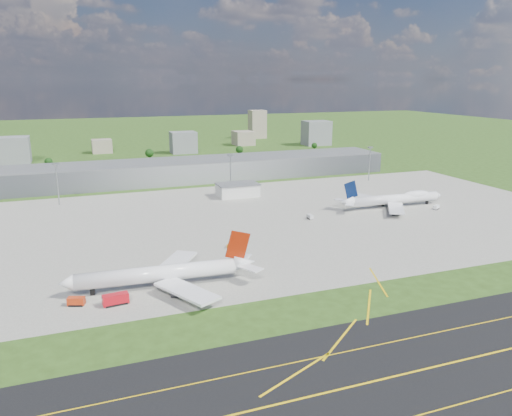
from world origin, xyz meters
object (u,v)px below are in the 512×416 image
object	(u,v)px
tug_yellow	(230,246)
van_white_near	(310,217)
airliner_blue_quad	(395,199)
crash_tender	(76,302)
van_white_far	(436,207)
airliner_red_twin	(165,274)
fire_truck	(116,300)

from	to	relation	value
tug_yellow	van_white_near	size ratio (longest dim) A/B	0.81
airliner_blue_quad	crash_tender	size ratio (longest dim) A/B	11.21
airliner_blue_quad	van_white_far	distance (m)	24.22
airliner_red_twin	crash_tender	distance (m)	31.99
van_white_near	van_white_far	distance (m)	79.96
airliner_red_twin	tug_yellow	xyz separation A→B (m)	(35.81, 34.02, -4.31)
airliner_red_twin	van_white_near	distance (m)	112.29
fire_truck	crash_tender	size ratio (longest dim) A/B	1.45
airliner_blue_quad	crash_tender	world-z (taller)	airliner_blue_quad
airliner_red_twin	van_white_near	world-z (taller)	airliner_red_twin
fire_truck	tug_yellow	world-z (taller)	fire_truck
airliner_blue_quad	van_white_far	xyz separation A→B (m)	(19.84, -13.37, -3.78)
tug_yellow	van_white_far	xyz separation A→B (m)	(135.59, 23.75, 0.32)
airliner_blue_quad	tug_yellow	world-z (taller)	airliner_blue_quad
tug_yellow	van_white_near	distance (m)	63.76
airliner_red_twin	tug_yellow	bearing A→B (deg)	-132.76
crash_tender	van_white_far	bearing A→B (deg)	37.08
airliner_blue_quad	van_white_far	size ratio (longest dim) A/B	13.27
fire_truck	van_white_near	world-z (taller)	fire_truck
tug_yellow	van_white_far	bearing A→B (deg)	-41.88
crash_tender	van_white_near	bearing A→B (deg)	49.43
airliner_blue_quad	fire_truck	world-z (taller)	airliner_blue_quad
airliner_red_twin	airliner_blue_quad	distance (m)	167.42
fire_truck	tug_yellow	xyz separation A→B (m)	(54.48, 43.35, -0.99)
airliner_red_twin	fire_truck	world-z (taller)	airliner_red_twin
fire_truck	crash_tender	xyz separation A→B (m)	(-12.64, 3.91, -0.40)
airliner_blue_quad	tug_yellow	size ratio (longest dim) A/B	17.31
airliner_blue_quad	fire_truck	size ratio (longest dim) A/B	7.71
tug_yellow	van_white_far	size ratio (longest dim) A/B	0.77
airliner_red_twin	van_white_far	distance (m)	180.91
crash_tender	airliner_red_twin	bearing A→B (deg)	29.60
airliner_blue_quad	tug_yellow	bearing A→B (deg)	-159.59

